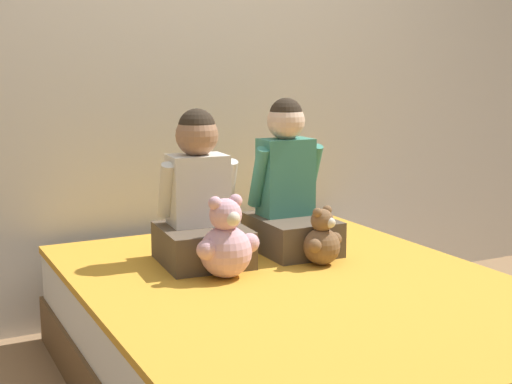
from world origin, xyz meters
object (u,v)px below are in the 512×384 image
Objects in this scene: child_on_right at (289,193)px; teddy_bear_held_by_right_child at (322,240)px; child_on_left at (200,203)px; bed at (299,339)px; teddy_bear_held_by_left_child at (226,243)px.

child_on_right is 2.76× the size of teddy_bear_held_by_right_child.
child_on_right reaches higher than child_on_left.
child_on_left is (-0.21, 0.43, 0.46)m from bed.
child_on_left is 0.95× the size of child_on_right.
child_on_left is 1.97× the size of teddy_bear_held_by_left_child.
child_on_left is at bearing 123.62° from teddy_bear_held_by_right_child.
teddy_bear_held_by_left_child is (-0.41, -0.26, -0.12)m from child_on_right.
bed is at bearing -164.31° from teddy_bear_held_by_right_child.
child_on_left is 0.51m from teddy_bear_held_by_right_child.
child_on_right is (0.20, 0.43, 0.47)m from bed.
child_on_right is 2.08× the size of teddy_bear_held_by_left_child.
child_on_right is at bearing 65.32° from bed.
child_on_right is at bearing 66.94° from teddy_bear_held_by_right_child.
teddy_bear_held_by_right_child is (0.41, -0.27, -0.14)m from child_on_left.
teddy_bear_held_by_left_child is 1.33× the size of teddy_bear_held_by_right_child.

